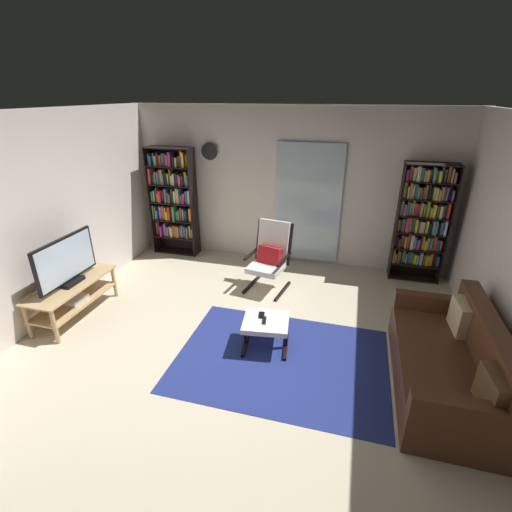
# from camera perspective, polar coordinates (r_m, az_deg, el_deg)

# --- Properties ---
(ground_plane) EXTENTS (7.02, 7.02, 0.00)m
(ground_plane) POSITION_cam_1_polar(r_m,az_deg,el_deg) (4.35, -2.76, -15.57)
(ground_plane) COLOR beige
(wall_back) EXTENTS (5.60, 0.06, 2.60)m
(wall_back) POSITION_cam_1_polar(r_m,az_deg,el_deg) (6.34, 5.16, 10.54)
(wall_back) COLOR silver
(wall_back) RESTS_ON ground
(wall_left) EXTENTS (0.06, 6.00, 2.60)m
(wall_left) POSITION_cam_1_polar(r_m,az_deg,el_deg) (5.15, -33.11, 3.44)
(wall_left) COLOR silver
(wall_left) RESTS_ON ground
(glass_door_panel) EXTENTS (1.10, 0.01, 2.00)m
(glass_door_panel) POSITION_cam_1_polar(r_m,az_deg,el_deg) (6.29, 8.03, 7.94)
(glass_door_panel) COLOR silver
(area_rug) EXTENTS (2.34, 1.71, 0.01)m
(area_rug) POSITION_cam_1_polar(r_m,az_deg,el_deg) (4.34, 3.94, -15.63)
(area_rug) COLOR navy
(area_rug) RESTS_ON ground
(tv_stand) EXTENTS (0.50, 1.27, 0.49)m
(tv_stand) POSITION_cam_1_polar(r_m,az_deg,el_deg) (5.46, -26.43, -5.33)
(tv_stand) COLOR tan
(tv_stand) RESTS_ON ground
(television) EXTENTS (0.20, 0.99, 0.63)m
(television) POSITION_cam_1_polar(r_m,az_deg,el_deg) (5.27, -27.30, -0.86)
(television) COLOR black
(television) RESTS_ON tv_stand
(bookshelf_near_tv) EXTENTS (0.82, 0.30, 1.92)m
(bookshelf_near_tv) POSITION_cam_1_polar(r_m,az_deg,el_deg) (6.83, -12.69, 8.58)
(bookshelf_near_tv) COLOR black
(bookshelf_near_tv) RESTS_ON ground
(bookshelf_near_sofa) EXTENTS (0.76, 0.30, 1.84)m
(bookshelf_near_sofa) POSITION_cam_1_polar(r_m,az_deg,el_deg) (6.19, 24.31, 5.18)
(bookshelf_near_sofa) COLOR black
(bookshelf_near_sofa) RESTS_ON ground
(leather_sofa) EXTENTS (0.86, 1.83, 0.82)m
(leather_sofa) POSITION_cam_1_polar(r_m,az_deg,el_deg) (4.27, 27.80, -14.61)
(leather_sofa) COLOR #542E1C
(leather_sofa) RESTS_ON ground
(lounge_armchair) EXTENTS (0.66, 0.73, 1.02)m
(lounge_armchair) POSITION_cam_1_polar(r_m,az_deg,el_deg) (5.55, 2.19, 0.25)
(lounge_armchair) COLOR black
(lounge_armchair) RESTS_ON ground
(ottoman) EXTENTS (0.58, 0.54, 0.37)m
(ottoman) POSITION_cam_1_polar(r_m,az_deg,el_deg) (4.34, 1.54, -10.59)
(ottoman) COLOR white
(ottoman) RESTS_ON ground
(tv_remote) EXTENTS (0.07, 0.15, 0.02)m
(tv_remote) POSITION_cam_1_polar(r_m,az_deg,el_deg) (4.28, 1.30, -9.93)
(tv_remote) COLOR black
(tv_remote) RESTS_ON ottoman
(cell_phone) EXTENTS (0.10, 0.15, 0.01)m
(cell_phone) POSITION_cam_1_polar(r_m,az_deg,el_deg) (4.38, 0.87, -9.14)
(cell_phone) COLOR black
(cell_phone) RESTS_ON ottoman
(wall_clock) EXTENTS (0.29, 0.03, 0.29)m
(wall_clock) POSITION_cam_1_polar(r_m,az_deg,el_deg) (6.55, -7.19, 15.78)
(wall_clock) COLOR silver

